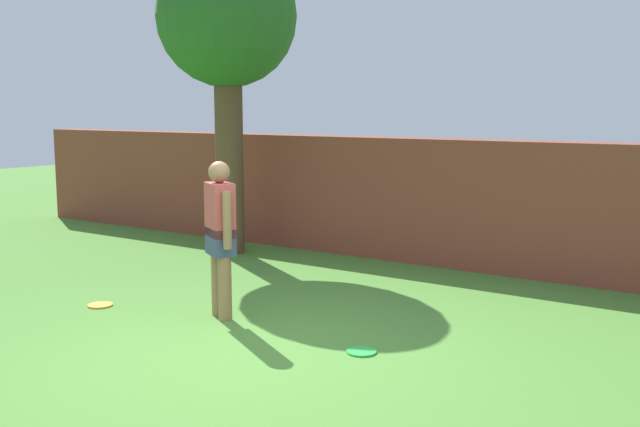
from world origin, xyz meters
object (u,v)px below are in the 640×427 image
tree (227,24)px  person (220,232)px  frisbee_green (361,352)px  frisbee_orange (100,305)px

tree → person: 4.23m
person → frisbee_green: bearing=25.3°
frisbee_green → tree: bearing=144.9°
person → frisbee_orange: 1.71m
person → frisbee_orange: size_ratio=6.00×
tree → frisbee_green: 5.89m
frisbee_orange → tree: bearing=104.7°
frisbee_green → person: bearing=175.6°
person → frisbee_orange: person is taller
person → frisbee_green: (1.77, -0.14, -0.89)m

